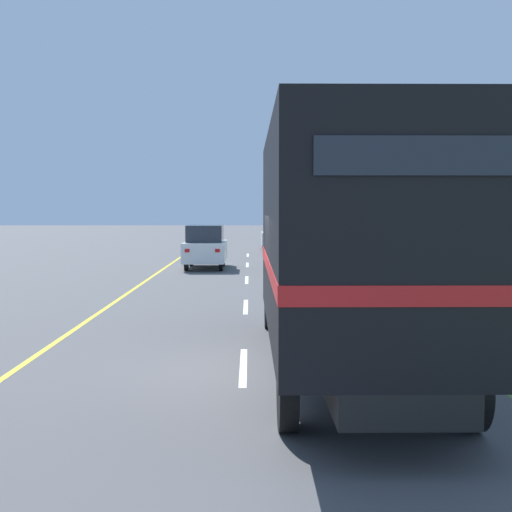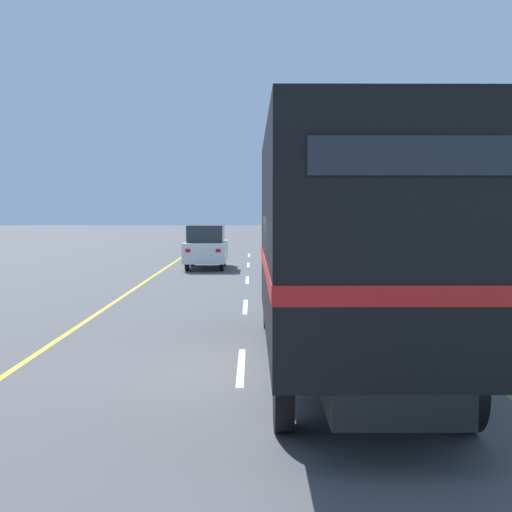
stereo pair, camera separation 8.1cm
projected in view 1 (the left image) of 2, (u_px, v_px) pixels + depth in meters
The scene contains 13 objects.
ground_plane at pixel (243, 370), 10.41m from camera, with size 200.00×200.00×0.00m, color #515154.
edge_line_yellow at pixel (149, 279), 24.12m from camera, with size 0.12×58.08×0.01m, color yellow.
centre_dash_near at pixel (243, 366), 10.62m from camera, with size 0.12×2.60×0.01m, color white.
centre_dash_mid_a at pixel (246, 307), 17.20m from camera, with size 0.12×2.60×0.01m, color white.
centre_dash_mid_b at pixel (247, 280), 23.79m from camera, with size 0.12×2.60×0.01m, color white.
centre_dash_far at pixel (247, 265), 30.37m from camera, with size 0.12×2.60×0.01m, color white.
centre_dash_farthest at pixel (248, 255), 36.95m from camera, with size 0.12×2.60×0.01m, color white.
horse_trailer_truck at pixel (347, 244), 9.96m from camera, with size 2.52×8.83×3.73m.
lead_car_white at pixel (205, 247), 28.47m from camera, with size 1.80×3.86×1.93m.
lead_car_white_ahead at pixel (275, 235), 42.20m from camera, with size 1.80×3.85×1.82m.
highway_sign at pixel (500, 242), 16.55m from camera, with size 2.03×0.09×2.88m.
roadside_tree_mid at pixel (482, 190), 27.91m from camera, with size 4.38×4.38×5.66m.
roadside_tree_far at pixel (418, 184), 33.86m from camera, with size 4.79×4.79×6.35m.
Camera 1 is at (0.10, -10.25, 2.58)m, focal length 45.00 mm.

